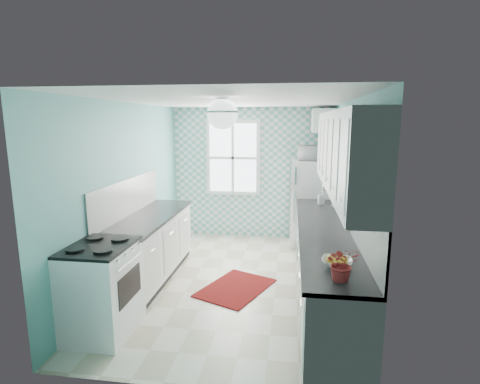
# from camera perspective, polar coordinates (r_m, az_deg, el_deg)

# --- Properties ---
(floor) EXTENTS (3.00, 4.40, 0.02)m
(floor) POSITION_cam_1_polar(r_m,az_deg,el_deg) (5.47, -0.90, -13.57)
(floor) COLOR silver
(floor) RESTS_ON ground
(ceiling) EXTENTS (3.00, 4.40, 0.02)m
(ceiling) POSITION_cam_1_polar(r_m,az_deg,el_deg) (4.99, -0.99, 13.83)
(ceiling) COLOR white
(ceiling) RESTS_ON wall_back
(wall_back) EXTENTS (3.00, 0.02, 2.50)m
(wall_back) POSITION_cam_1_polar(r_m,az_deg,el_deg) (7.24, 1.73, 2.86)
(wall_back) COLOR #5BA49F
(wall_back) RESTS_ON floor
(wall_front) EXTENTS (3.00, 0.02, 2.50)m
(wall_front) POSITION_cam_1_polar(r_m,az_deg,el_deg) (2.99, -7.51, -8.69)
(wall_front) COLOR #5BA49F
(wall_front) RESTS_ON floor
(wall_left) EXTENTS (0.02, 4.40, 2.50)m
(wall_left) POSITION_cam_1_polar(r_m,az_deg,el_deg) (5.51, -16.65, -0.07)
(wall_left) COLOR #5BA49F
(wall_left) RESTS_ON floor
(wall_right) EXTENTS (0.02, 4.40, 2.50)m
(wall_right) POSITION_cam_1_polar(r_m,az_deg,el_deg) (5.08, 16.15, -0.94)
(wall_right) COLOR #5BA49F
(wall_right) RESTS_ON floor
(accent_wall) EXTENTS (3.00, 0.01, 2.50)m
(accent_wall) POSITION_cam_1_polar(r_m,az_deg,el_deg) (7.22, 1.71, 2.84)
(accent_wall) COLOR #66AEAB
(accent_wall) RESTS_ON wall_back
(window) EXTENTS (1.04, 0.05, 1.44)m
(window) POSITION_cam_1_polar(r_m,az_deg,el_deg) (7.21, -1.08, 5.23)
(window) COLOR white
(window) RESTS_ON wall_back
(backsplash_right) EXTENTS (0.02, 3.60, 0.51)m
(backsplash_right) POSITION_cam_1_polar(r_m,az_deg,el_deg) (4.70, 16.53, -2.56)
(backsplash_right) COLOR white
(backsplash_right) RESTS_ON wall_right
(backsplash_left) EXTENTS (0.02, 2.15, 0.51)m
(backsplash_left) POSITION_cam_1_polar(r_m,az_deg,el_deg) (5.45, -16.73, -0.79)
(backsplash_left) COLOR white
(backsplash_left) RESTS_ON wall_left
(upper_cabinets_right) EXTENTS (0.33, 3.20, 0.90)m
(upper_cabinets_right) POSITION_cam_1_polar(r_m,az_deg,el_deg) (4.38, 15.41, 5.90)
(upper_cabinets_right) COLOR white
(upper_cabinets_right) RESTS_ON wall_right
(upper_cabinet_fridge) EXTENTS (0.40, 0.74, 0.40)m
(upper_cabinet_fridge) POSITION_cam_1_polar(r_m,az_deg,el_deg) (6.78, 12.61, 10.56)
(upper_cabinet_fridge) COLOR white
(upper_cabinet_fridge) RESTS_ON wall_right
(ceiling_light) EXTENTS (0.34, 0.34, 0.35)m
(ceiling_light) POSITION_cam_1_polar(r_m,az_deg,el_deg) (4.20, -2.70, 11.86)
(ceiling_light) COLOR silver
(ceiling_light) RESTS_ON ceiling
(base_cabinets_right) EXTENTS (0.60, 3.60, 0.90)m
(base_cabinets_right) POSITION_cam_1_polar(r_m,az_deg,el_deg) (4.88, 12.65, -11.03)
(base_cabinets_right) COLOR white
(base_cabinets_right) RESTS_ON floor
(countertop_right) EXTENTS (0.63, 3.60, 0.04)m
(countertop_right) POSITION_cam_1_polar(r_m,az_deg,el_deg) (4.73, 12.71, -5.73)
(countertop_right) COLOR black
(countertop_right) RESTS_ON base_cabinets_right
(base_cabinets_left) EXTENTS (0.60, 2.15, 0.90)m
(base_cabinets_left) POSITION_cam_1_polar(r_m,az_deg,el_deg) (5.53, -13.56, -8.47)
(base_cabinets_left) COLOR white
(base_cabinets_left) RESTS_ON floor
(countertop_left) EXTENTS (0.63, 2.15, 0.04)m
(countertop_left) POSITION_cam_1_polar(r_m,az_deg,el_deg) (5.39, -13.63, -3.75)
(countertop_left) COLOR black
(countertop_left) RESTS_ON base_cabinets_left
(fridge) EXTENTS (0.68, 0.68, 1.56)m
(fridge) POSITION_cam_1_polar(r_m,az_deg,el_deg) (6.88, 10.56, -1.72)
(fridge) COLOR silver
(fridge) RESTS_ON floor
(stove) EXTENTS (0.64, 0.80, 0.96)m
(stove) POSITION_cam_1_polar(r_m,az_deg,el_deg) (4.35, -20.32, -13.50)
(stove) COLOR silver
(stove) RESTS_ON floor
(sink) EXTENTS (0.53, 0.45, 0.53)m
(sink) POSITION_cam_1_polar(r_m,az_deg,el_deg) (5.84, 11.98, -2.48)
(sink) COLOR silver
(sink) RESTS_ON countertop_right
(rug) EXTENTS (1.09, 1.25, 0.02)m
(rug) POSITION_cam_1_polar(r_m,az_deg,el_deg) (5.26, -0.67, -14.40)
(rug) COLOR maroon
(rug) RESTS_ON floor
(dish_towel) EXTENTS (0.09, 0.21, 0.32)m
(dish_towel) POSITION_cam_1_polar(r_m,az_deg,el_deg) (5.44, 8.83, -8.29)
(dish_towel) COLOR #579D89
(dish_towel) RESTS_ON base_cabinets_right
(fruit_bowl) EXTENTS (0.30, 0.30, 0.07)m
(fruit_bowl) POSITION_cam_1_polar(r_m,az_deg,el_deg) (3.57, 14.58, -10.35)
(fruit_bowl) COLOR white
(fruit_bowl) RESTS_ON countertop_right
(potted_plant) EXTENTS (0.30, 0.27, 0.30)m
(potted_plant) POSITION_cam_1_polar(r_m,az_deg,el_deg) (3.24, 15.32, -10.47)
(potted_plant) COLOR #A43220
(potted_plant) RESTS_ON countertop_right
(soap_bottle) EXTENTS (0.10, 0.11, 0.21)m
(soap_bottle) POSITION_cam_1_polar(r_m,az_deg,el_deg) (6.08, 12.29, -0.85)
(soap_bottle) COLOR #9DACB8
(soap_bottle) RESTS_ON countertop_right
(microwave) EXTENTS (0.48, 0.33, 0.26)m
(microwave) POSITION_cam_1_polar(r_m,az_deg,el_deg) (6.74, 10.83, 5.88)
(microwave) COLOR silver
(microwave) RESTS_ON fridge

